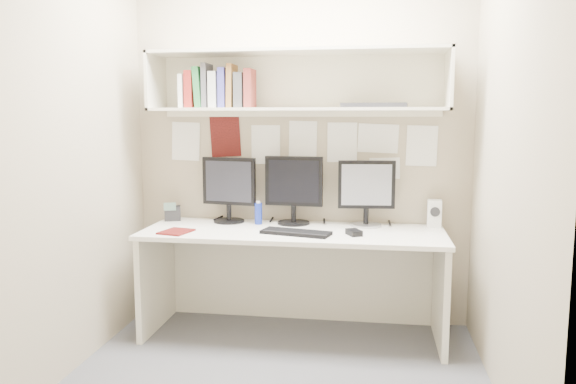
# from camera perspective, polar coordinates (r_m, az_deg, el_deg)

# --- Properties ---
(floor) EXTENTS (2.40, 2.00, 0.01)m
(floor) POSITION_cam_1_polar(r_m,az_deg,el_deg) (3.38, -1.14, -18.35)
(floor) COLOR #4D4D52
(floor) RESTS_ON ground
(wall_back) EXTENTS (2.40, 0.02, 2.60)m
(wall_back) POSITION_cam_1_polar(r_m,az_deg,el_deg) (4.03, 1.25, 5.09)
(wall_back) COLOR tan
(wall_back) RESTS_ON ground
(wall_front) EXTENTS (2.40, 0.02, 2.60)m
(wall_front) POSITION_cam_1_polar(r_m,az_deg,el_deg) (2.06, -5.98, 2.61)
(wall_front) COLOR tan
(wall_front) RESTS_ON ground
(wall_left) EXTENTS (0.02, 2.00, 2.60)m
(wall_left) POSITION_cam_1_polar(r_m,az_deg,el_deg) (3.45, -21.27, 4.15)
(wall_left) COLOR tan
(wall_left) RESTS_ON ground
(wall_right) EXTENTS (0.02, 2.00, 2.60)m
(wall_right) POSITION_cam_1_polar(r_m,az_deg,el_deg) (3.07, 21.49, 3.76)
(wall_right) COLOR tan
(wall_right) RESTS_ON ground
(desk) EXTENTS (2.00, 0.70, 0.73)m
(desk) POSITION_cam_1_polar(r_m,az_deg,el_deg) (3.84, 0.52, -9.20)
(desk) COLOR white
(desk) RESTS_ON floor
(overhead_hutch) EXTENTS (2.00, 0.38, 0.40)m
(overhead_hutch) POSITION_cam_1_polar(r_m,az_deg,el_deg) (3.89, 1.00, 11.19)
(overhead_hutch) COLOR silver
(overhead_hutch) RESTS_ON wall_back
(pinned_papers) EXTENTS (1.92, 0.01, 0.48)m
(pinned_papers) POSITION_cam_1_polar(r_m,az_deg,el_deg) (4.02, 1.24, 4.38)
(pinned_papers) COLOR white
(pinned_papers) RESTS_ON wall_back
(monitor_left) EXTENTS (0.40, 0.22, 0.46)m
(monitor_left) POSITION_cam_1_polar(r_m,az_deg,el_deg) (4.02, -6.02, 0.51)
(monitor_left) COLOR black
(monitor_left) RESTS_ON desk
(monitor_center) EXTENTS (0.41, 0.22, 0.48)m
(monitor_center) POSITION_cam_1_polar(r_m,az_deg,el_deg) (3.93, 0.59, 0.47)
(monitor_center) COLOR black
(monitor_center) RESTS_ON desk
(monitor_right) EXTENTS (0.39, 0.21, 0.45)m
(monitor_right) POSITION_cam_1_polar(r_m,az_deg,el_deg) (3.89, 7.97, 0.17)
(monitor_right) COLOR #A5A5AA
(monitor_right) RESTS_ON desk
(keyboard) EXTENTS (0.47, 0.26, 0.02)m
(keyboard) POSITION_cam_1_polar(r_m,az_deg,el_deg) (3.62, 0.81, -4.14)
(keyboard) COLOR black
(keyboard) RESTS_ON desk
(mouse) EXTENTS (0.12, 0.14, 0.04)m
(mouse) POSITION_cam_1_polar(r_m,az_deg,el_deg) (3.61, 6.71, -4.10)
(mouse) COLOR black
(mouse) RESTS_ON desk
(speaker) EXTENTS (0.10, 0.10, 0.19)m
(speaker) POSITION_cam_1_polar(r_m,az_deg,el_deg) (3.97, 14.64, -2.12)
(speaker) COLOR silver
(speaker) RESTS_ON desk
(blue_bottle) EXTENTS (0.05, 0.05, 0.16)m
(blue_bottle) POSITION_cam_1_polar(r_m,az_deg,el_deg) (3.94, -3.03, -2.18)
(blue_bottle) COLOR navy
(blue_bottle) RESTS_ON desk
(maroon_notebook) EXTENTS (0.22, 0.24, 0.01)m
(maroon_notebook) POSITION_cam_1_polar(r_m,az_deg,el_deg) (3.74, -11.30, -3.97)
(maroon_notebook) COLOR #510F0E
(maroon_notebook) RESTS_ON desk
(desk_phone) EXTENTS (0.14, 0.13, 0.14)m
(desk_phone) POSITION_cam_1_polar(r_m,az_deg,el_deg) (4.18, -11.65, -2.10)
(desk_phone) COLOR black
(desk_phone) RESTS_ON desk
(book_stack) EXTENTS (0.50, 0.18, 0.30)m
(book_stack) POSITION_cam_1_polar(r_m,az_deg,el_deg) (3.92, -7.13, 10.37)
(book_stack) COLOR white
(book_stack) RESTS_ON overhead_hutch
(hutch_tray) EXTENTS (0.44, 0.20, 0.03)m
(hutch_tray) POSITION_cam_1_polar(r_m,az_deg,el_deg) (3.79, 8.76, 8.71)
(hutch_tray) COLOR black
(hutch_tray) RESTS_ON overhead_hutch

